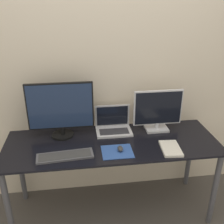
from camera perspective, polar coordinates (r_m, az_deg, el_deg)
wall_back at (r=2.41m, az=-1.23°, el=8.56°), size 7.00×0.05×2.50m
desk at (r=2.30m, az=0.03°, el=-8.68°), size 1.82×0.65×0.75m
monitor_left at (r=2.27m, az=-11.14°, el=0.59°), size 0.56×0.19×0.49m
monitor_right at (r=2.40m, az=9.95°, el=0.33°), size 0.44×0.14×0.39m
laptop at (r=2.41m, az=0.27°, el=-2.80°), size 0.32×0.22×0.22m
keyboard at (r=2.09m, az=-10.18°, el=-9.37°), size 0.45×0.17×0.02m
mousepad at (r=2.12m, az=1.13°, el=-8.62°), size 0.25×0.21×0.00m
mouse at (r=2.12m, az=1.81°, el=-7.98°), size 0.04×0.07×0.04m
book at (r=2.19m, az=12.65°, el=-7.76°), size 0.17×0.25×0.02m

